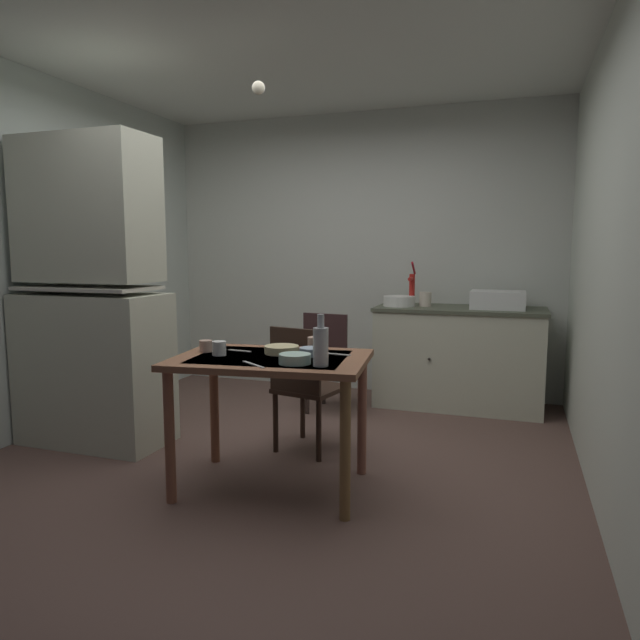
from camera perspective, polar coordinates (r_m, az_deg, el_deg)
ground_plane at (r=3.79m, az=-4.85°, el=-14.06°), size 5.17×5.17×0.00m
wall_back at (r=5.56m, az=3.98°, el=6.62°), size 3.85×0.10×2.65m
wall_left at (r=4.67m, az=-27.36°, el=5.77°), size 0.10×4.27×2.65m
wall_right at (r=3.27m, az=27.69°, el=5.52°), size 0.10×4.27×2.65m
ceiling_slab at (r=3.78m, az=-5.33°, el=27.66°), size 3.85×4.27×0.10m
hutch_cabinet at (r=4.27m, az=-21.88°, el=1.55°), size 1.02×0.52×2.12m
counter_cabinet at (r=5.10m, az=13.69°, el=-3.62°), size 1.43×0.64×0.87m
sink_basin at (r=5.02m, az=17.37°, el=1.97°), size 0.44×0.34×0.15m
hand_pump at (r=5.13m, az=9.18°, el=3.33°), size 0.05×0.27×0.39m
mixing_bowl_counter at (r=5.06m, az=7.93°, el=1.89°), size 0.28×0.28×0.09m
stoneware_crock at (r=5.08m, az=10.50°, el=2.06°), size 0.10×0.10×0.13m
dining_table at (r=3.24m, az=-4.91°, el=-5.56°), size 1.15×0.86×0.77m
chair_far_side at (r=3.84m, az=-1.52°, el=-6.54°), size 0.47×0.47×0.86m
chair_by_counter at (r=4.75m, az=1.11°, el=-3.91°), size 0.44×0.44×0.85m
serving_bowl_wide at (r=3.01m, az=-2.53°, el=-3.90°), size 0.17×0.17×0.05m
soup_bowl_small at (r=3.24m, az=-0.87°, el=-3.18°), size 0.14×0.14×0.05m
sauce_dish at (r=3.31m, az=-3.87°, el=-2.97°), size 0.20×0.20×0.05m
mug_dark at (r=3.29m, az=-10.06°, el=-2.80°), size 0.08×0.08×0.08m
teacup_cream at (r=3.44m, az=-0.57°, el=-2.33°), size 0.08×0.08×0.07m
mug_tall at (r=3.42m, az=-11.36°, el=-2.57°), size 0.08×0.08×0.07m
glass_bottle at (r=2.93m, az=0.07°, el=-2.55°), size 0.08×0.08×0.27m
table_knife at (r=3.00m, az=-6.68°, el=-4.44°), size 0.18×0.14×0.00m
teaspoon_near_bowl at (r=3.41m, az=-8.04°, el=-3.06°), size 0.15×0.03×0.00m
teaspoon_by_cup at (r=3.26m, az=1.91°, el=-3.46°), size 0.14×0.04×0.00m
pendant_bulb at (r=3.74m, az=-6.18°, el=22.10°), size 0.08×0.08×0.08m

